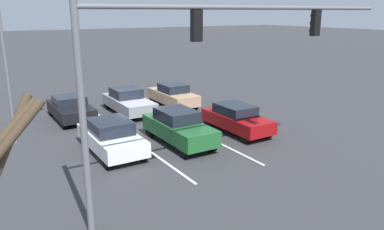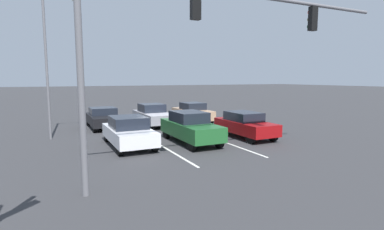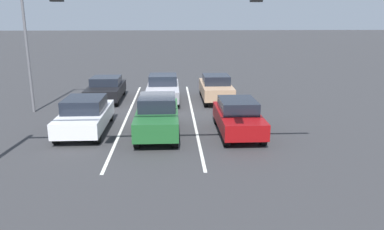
{
  "view_description": "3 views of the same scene",
  "coord_description": "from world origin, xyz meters",
  "views": [
    {
      "loc": [
        8.6,
        20.4,
        6.28
      ],
      "look_at": [
        -0.38,
        5.85,
        1.54
      ],
      "focal_mm": 35.0,
      "sensor_mm": 36.0,
      "label": 1
    },
    {
      "loc": [
        6.88,
        19.63,
        3.47
      ],
      "look_at": [
        0.09,
        5.58,
        1.55
      ],
      "focal_mm": 28.0,
      "sensor_mm": 36.0,
      "label": 2
    },
    {
      "loc": [
        -0.64,
        20.98,
        5.02
      ],
      "look_at": [
        -1.41,
        6.62,
        1.21
      ],
      "focal_mm": 35.0,
      "sensor_mm": 36.0,
      "label": 3
    }
  ],
  "objects": [
    {
      "name": "car_gray_midlane_second",
      "position": [
        -0.08,
        -1.42,
        0.78
      ],
      "size": [
        1.89,
        4.72,
        1.58
      ],
      "color": "gray",
      "rests_on": "ground_plane"
    },
    {
      "name": "car_maroon_leftlane_front",
      "position": [
        -3.5,
        5.32,
        0.77
      ],
      "size": [
        1.75,
        4.27,
        1.5
      ],
      "color": "maroon",
      "rests_on": "ground_plane"
    },
    {
      "name": "street_lamp_right_shoulder",
      "position": [
        6.63,
        0.96,
        4.7
      ],
      "size": [
        1.98,
        0.24,
        8.15
      ],
      "color": "slate",
      "rests_on": "ground_plane"
    },
    {
      "name": "car_white_rightlane_front",
      "position": [
        3.25,
        4.67,
        0.77
      ],
      "size": [
        1.89,
        4.45,
        1.54
      ],
      "color": "silver",
      "rests_on": "ground_plane"
    },
    {
      "name": "traffic_signal_gantry",
      "position": [
        2.25,
        10.53,
        5.08
      ],
      "size": [
        12.3,
        0.37,
        6.79
      ],
      "color": "slate",
      "rests_on": "ground_plane"
    },
    {
      "name": "car_tan_leftlane_second",
      "position": [
        -3.29,
        -1.33,
        0.81
      ],
      "size": [
        1.74,
        4.35,
        1.59
      ],
      "color": "tan",
      "rests_on": "ground_plane"
    },
    {
      "name": "car_darkgreen_midlane_front",
      "position": [
        0.02,
        5.23,
        0.86
      ],
      "size": [
        1.77,
        4.63,
        1.68
      ],
      "color": "#1E5928",
      "rests_on": "ground_plane"
    },
    {
      "name": "lane_stripe_left_divider",
      "position": [
        -1.7,
        1.77,
        0.01
      ],
      "size": [
        0.12,
        15.54,
        0.01
      ],
      "primitive_type": "cube",
      "color": "silver",
      "rests_on": "ground_plane"
    },
    {
      "name": "ground_plane",
      "position": [
        0.0,
        0.0,
        0.0
      ],
      "size": [
        240.0,
        240.0,
        0.0
      ],
      "primitive_type": "plane",
      "color": "#333335"
    },
    {
      "name": "car_black_rightlane_second",
      "position": [
        3.42,
        -1.84,
        0.72
      ],
      "size": [
        1.95,
        4.27,
        1.42
      ],
      "color": "black",
      "rests_on": "ground_plane"
    },
    {
      "name": "lane_stripe_center_divider",
      "position": [
        1.7,
        1.77,
        0.01
      ],
      "size": [
        0.12,
        15.54,
        0.01
      ],
      "primitive_type": "cube",
      "color": "silver",
      "rests_on": "ground_plane"
    }
  ]
}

